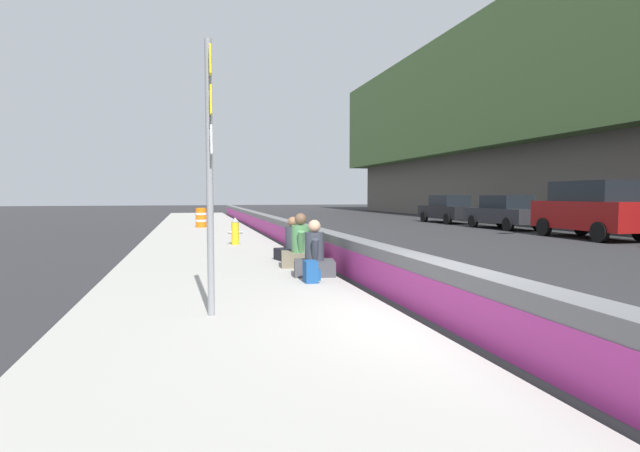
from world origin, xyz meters
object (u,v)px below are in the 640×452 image
Objects in this scene: fire_hydrant at (235,231)px; seated_person_foreground at (314,258)px; parked_car_fourth at (505,212)px; parked_car_third at (591,209)px; construction_barrel at (201,218)px; route_sign_post at (210,157)px; backpack at (311,272)px; parked_car_midline at (448,209)px; seated_person_rear at (293,246)px; seated_person_middle at (301,250)px.

seated_person_foreground is at bearing -171.51° from fire_hydrant.
parked_car_third is at bearing 178.80° from parked_car_fourth.
seated_person_foreground reaches higher than construction_barrel.
fire_hydrant is at bearing 113.42° from parked_car_fourth.
route_sign_post is at bearing 135.73° from parked_car_fourth.
route_sign_post reaches higher than parked_car_fourth.
backpack is 0.09× the size of parked_car_midline.
parked_car_midline is (21.17, -15.09, -1.37)m from route_sign_post.
construction_barrel is 0.21× the size of parked_car_midline.
seated_person_foreground is 18.23m from parked_car_fourth.
seated_person_rear is 0.23× the size of parked_car_midline.
seated_person_rear is at bearing 140.80° from parked_car_midline.
route_sign_post is 3.79× the size of construction_barrel.
seated_person_middle is 1.12m from seated_person_rear.
parked_car_fourth is at bearing -45.85° from seated_person_foreground.
route_sign_post is at bearing 179.24° from construction_barrel.
route_sign_post is 3.26× the size of seated_person_foreground.
route_sign_post is 5.01m from seated_person_middle.
seated_person_rear is (2.43, -0.05, -0.01)m from seated_person_foreground.
seated_person_foreground is 0.24× the size of parked_car_midline.
fire_hydrant is at bearing -174.44° from construction_barrel.
seated_person_foreground is 1.32m from seated_person_middle.
seated_person_rear is at bearing -1.22° from seated_person_foreground.
route_sign_post is 4.09× the size of fire_hydrant.
fire_hydrant is 7.43m from backpack.
seated_person_middle is at bearing -169.37° from fire_hydrant.
fire_hydrant is at bearing 129.91° from parked_car_midline.
seated_person_middle is at bearing 142.60° from parked_car_midline.
seated_person_foreground is (-6.61, -0.99, -0.10)m from fire_hydrant.
parked_car_midline reaches higher than seated_person_foreground.
construction_barrel is at bearing 7.44° from seated_person_middle.
seated_person_foreground is 1.04× the size of seated_person_rear.
parked_car_fourth reaches higher than construction_barrel.
parked_car_midline is at bearing -34.77° from backpack.
fire_hydrant is 15.33m from parked_car_fourth.
seated_person_middle is 2.12m from backpack.
route_sign_post reaches higher than seated_person_rear.
seated_person_middle is at bearing -0.29° from seated_person_foreground.
route_sign_post is 3.03× the size of seated_person_middle.
construction_barrel is 15.23m from parked_car_fourth.
seated_person_middle reaches higher than construction_barrel.
backpack is at bearing -174.35° from fire_hydrant.
seated_person_middle is (1.32, -0.01, 0.03)m from seated_person_foreground.
backpack is (-3.21, 0.31, -0.14)m from seated_person_rear.
seated_person_middle is 2.97× the size of backpack.
parked_car_midline is (2.64, -14.85, 0.24)m from construction_barrel.
seated_person_rear is 16.59m from parked_car_fourth.
backpack is at bearing 174.53° from seated_person_rear.
parked_car_fourth is at bearing -44.69° from backpack.
backpack is (-2.10, 0.26, -0.18)m from seated_person_middle.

